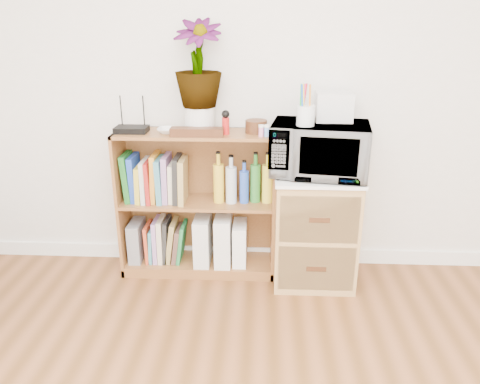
{
  "coord_description": "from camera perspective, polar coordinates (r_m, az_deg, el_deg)",
  "views": [
    {
      "loc": [
        0.07,
        -0.69,
        1.61
      ],
      "look_at": [
        -0.07,
        1.95,
        0.62
      ],
      "focal_mm": 35.0,
      "sensor_mm": 36.0,
      "label": 1
    }
  ],
  "objects": [
    {
      "name": "magazine_holder_mid",
      "position": [
        3.11,
        -2.03,
        -5.71
      ],
      "size": [
        0.1,
        0.26,
        0.33
      ],
      "primitive_type": "cube",
      "color": "silver",
      "rests_on": "bookshelf"
    },
    {
      "name": "small_appliance",
      "position": [
        2.86,
        11.34,
        10.18
      ],
      "size": [
        0.21,
        0.18,
        0.17
      ],
      "primitive_type": "cube",
      "color": "silver",
      "rests_on": "microwave"
    },
    {
      "name": "bookshelf",
      "position": [
        3.04,
        -5.17,
        -1.48
      ],
      "size": [
        1.0,
        0.3,
        0.95
      ],
      "primitive_type": "cube",
      "color": "brown",
      "rests_on": "ground"
    },
    {
      "name": "magazine_holder_left",
      "position": [
        3.13,
        -4.54,
        -5.72
      ],
      "size": [
        0.1,
        0.26,
        0.32
      ],
      "primitive_type": "cube",
      "color": "silver",
      "rests_on": "bookshelf"
    },
    {
      "name": "cookbooks",
      "position": [
        3.03,
        -10.22,
        1.57
      ],
      "size": [
        0.4,
        0.2,
        0.31
      ],
      "color": "#1B6522",
      "rests_on": "bookshelf"
    },
    {
      "name": "file_box",
      "position": [
        3.24,
        -12.44,
        -5.77
      ],
      "size": [
        0.08,
        0.21,
        0.27
      ],
      "primitive_type": "cube",
      "color": "slate",
      "rests_on": "bookshelf"
    },
    {
      "name": "potted_plant",
      "position": [
        2.85,
        -5.16,
        15.35
      ],
      "size": [
        0.28,
        0.28,
        0.51
      ],
      "primitive_type": "imported",
      "color": "#2D722F",
      "rests_on": "plant_pot"
    },
    {
      "name": "skirting_board",
      "position": [
        3.32,
        1.43,
        -7.51
      ],
      "size": [
        4.0,
        0.02,
        0.1
      ],
      "primitive_type": "cube",
      "color": "white",
      "rests_on": "ground"
    },
    {
      "name": "wooden_bowl",
      "position": [
        2.87,
        1.97,
        7.99
      ],
      "size": [
        0.13,
        0.13,
        0.08
      ],
      "primitive_type": "cylinder",
      "color": "#3C1C10",
      "rests_on": "bookshelf"
    },
    {
      "name": "router",
      "position": [
        2.96,
        -13.08,
        7.44
      ],
      "size": [
        0.2,
        0.13,
        0.04
      ],
      "primitive_type": "cube",
      "color": "black",
      "rests_on": "bookshelf"
    },
    {
      "name": "trinket_box",
      "position": [
        2.8,
        -5.28,
        7.29
      ],
      "size": [
        0.31,
        0.08,
        0.05
      ],
      "primitive_type": "cube",
      "color": "#361A0E",
      "rests_on": "bookshelf"
    },
    {
      "name": "kokeshi_doll",
      "position": [
        2.83,
        -1.76,
        8.04
      ],
      "size": [
        0.04,
        0.04,
        0.1
      ],
      "primitive_type": "cylinder",
      "color": "red",
      "rests_on": "bookshelf"
    },
    {
      "name": "wicker_unit",
      "position": [
        3.01,
        9.02,
        -4.47
      ],
      "size": [
        0.5,
        0.45,
        0.7
      ],
      "primitive_type": "cube",
      "color": "#9E7542",
      "rests_on": "ground"
    },
    {
      "name": "magazine_holder_right",
      "position": [
        3.12,
        -0.02,
        -6.19
      ],
      "size": [
        0.09,
        0.22,
        0.28
      ],
      "primitive_type": "cube",
      "color": "white",
      "rests_on": "bookshelf"
    },
    {
      "name": "pen_cup",
      "position": [
        2.71,
        8.0,
        9.21
      ],
      "size": [
        0.1,
        0.1,
        0.11
      ],
      "primitive_type": "cylinder",
      "color": "white",
      "rests_on": "microwave"
    },
    {
      "name": "lower_books",
      "position": [
        3.19,
        -9.08,
        -5.87
      ],
      "size": [
        0.27,
        0.19,
        0.3
      ],
      "color": "#BE4021",
      "rests_on": "bookshelf"
    },
    {
      "name": "paint_jars",
      "position": [
        2.78,
        3.28,
        7.37
      ],
      "size": [
        0.12,
        0.04,
        0.06
      ],
      "primitive_type": "cube",
      "color": "#D97882",
      "rests_on": "bookshelf"
    },
    {
      "name": "plant_pot",
      "position": [
        2.9,
        -4.95,
        8.83
      ],
      "size": [
        0.18,
        0.18,
        0.15
      ],
      "primitive_type": "cylinder",
      "color": "silver",
      "rests_on": "bookshelf"
    },
    {
      "name": "white_bowl",
      "position": [
        2.9,
        -8.76,
        7.42
      ],
      "size": [
        0.13,
        0.13,
        0.03
      ],
      "primitive_type": "imported",
      "color": "white",
      "rests_on": "bookshelf"
    },
    {
      "name": "microwave",
      "position": [
        2.83,
        9.62,
        5.16
      ],
      "size": [
        0.61,
        0.46,
        0.31
      ],
      "primitive_type": "imported",
      "rotation": [
        0.0,
        0.0,
        -0.14
      ],
      "color": "silver",
      "rests_on": "wicker_unit"
    },
    {
      "name": "liquor_bottles",
      "position": [
        2.96,
        0.45,
        1.62
      ],
      "size": [
        0.38,
        0.07,
        0.32
      ],
      "color": "gold",
      "rests_on": "bookshelf"
    }
  ]
}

